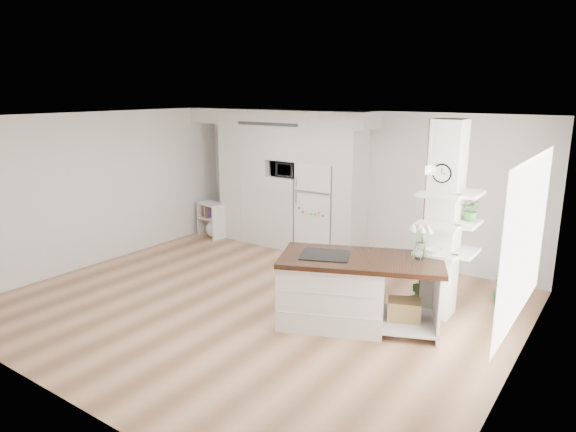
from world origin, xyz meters
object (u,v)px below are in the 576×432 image
at_px(kitchen_island, 342,289).
at_px(floor_plant_a, 418,296).
at_px(refrigerator, 321,208).
at_px(bookshelf, 213,222).

relative_size(kitchen_island, floor_plant_a, 5.09).
bearing_deg(refrigerator, floor_plant_a, -31.39).
height_order(refrigerator, floor_plant_a, refrigerator).
distance_m(kitchen_island, bookshelf, 4.81).
bearing_deg(floor_plant_a, kitchen_island, -126.28).
distance_m(refrigerator, kitchen_island, 3.16).
bearing_deg(kitchen_island, floor_plant_a, 30.81).
relative_size(refrigerator, floor_plant_a, 3.84).
relative_size(refrigerator, bookshelf, 2.39).
bearing_deg(floor_plant_a, bookshelf, 166.89).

